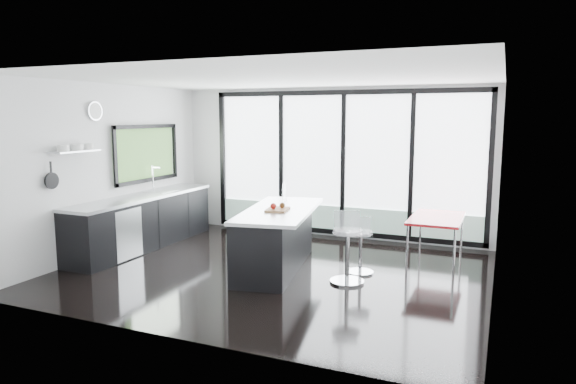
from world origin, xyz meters
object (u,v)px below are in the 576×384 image
at_px(bar_stool_near, 347,256).
at_px(red_table, 436,239).
at_px(island, 275,238).
at_px(bar_stool_far, 360,252).

relative_size(bar_stool_near, red_table, 0.56).
height_order(island, bar_stool_near, island).
relative_size(bar_stool_far, red_table, 0.47).
distance_m(island, red_table, 2.54).
bearing_deg(bar_stool_far, island, 174.05).
height_order(bar_stool_near, red_table, bar_stool_near).
bearing_deg(bar_stool_far, bar_stool_near, -113.94).
distance_m(bar_stool_near, red_table, 1.82).
height_order(bar_stool_near, bar_stool_far, bar_stool_near).
bearing_deg(bar_stool_near, island, 147.18).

